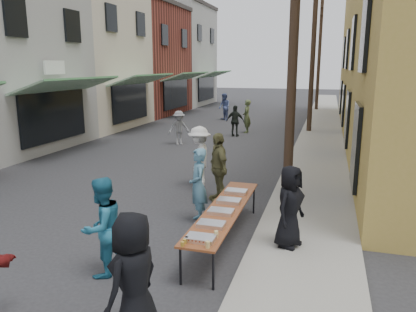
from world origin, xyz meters
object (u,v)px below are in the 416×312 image
Objects in this scene: utility_pole_near at (294,33)px; serving_table at (224,210)px; catering_tray_sausage at (201,238)px; server at (290,206)px; utility_pole_far at (319,55)px; guest_front_a at (134,280)px; guest_front_c at (102,227)px; utility_pole_mid at (313,50)px.

serving_table is (-0.97, -3.41, -3.79)m from utility_pole_near.
server is at bearing 51.15° from catering_tray_sausage.
server is at bearing 0.32° from serving_table.
utility_pole_far reaches higher than server.
guest_front_c is (-1.39, 1.54, -0.03)m from guest_front_a.
catering_tray_sausage is (-0.97, -29.06, -3.71)m from utility_pole_far.
utility_pole_far is at bearing -170.63° from guest_front_c.
guest_front_c is at bearing -95.26° from utility_pole_far.
serving_table is at bearing -92.02° from utility_pole_far.
utility_pole_far is at bearing 22.77° from server.
utility_pole_near is 1.00× the size of utility_pole_mid.
utility_pole_far is 27.64m from server.
guest_front_c is at bearing 144.06° from server.
catering_tray_sausage is at bearing 113.29° from guest_front_c.
catering_tray_sausage is at bearing -100.81° from utility_pole_near.
guest_front_a is at bearing -100.87° from catering_tray_sausage.
guest_front_c is at bearing -125.54° from guest_front_a.
server is (0.37, -27.41, -3.57)m from utility_pole_far.
server is (0.37, -3.41, -3.57)m from utility_pole_near.
utility_pole_near is 6.98m from guest_front_c.
utility_pole_far is 18.00× the size of catering_tray_sausage.
utility_pole_near is at bearing 28.17° from server.
utility_pole_near is 4.85× the size of guest_front_a.
catering_tray_sausage is at bearing -178.43° from guest_front_a.
utility_pole_far is 5.03× the size of guest_front_c.
utility_pole_mid is 1.00× the size of utility_pole_far.
server is (1.68, 3.46, 0.01)m from guest_front_a.
guest_front_c is (-1.73, -0.26, 0.11)m from catering_tray_sausage.
guest_front_c reaches higher than server.
utility_pole_near is at bearing -90.00° from utility_pole_mid.
guest_front_c is at bearing -171.34° from catering_tray_sausage.
serving_table is at bearing 112.32° from server.
utility_pole_near is 5.40× the size of server.
guest_front_c reaches higher than catering_tray_sausage.
utility_pole_near is 5.19m from serving_table.
catering_tray_sausage is at bearing -90.00° from serving_table.
catering_tray_sausage is 1.76m from guest_front_c.
utility_pole_far reaches higher than catering_tray_sausage.
guest_front_c is 1.07× the size of server.
server is at bearing -89.23° from utility_pole_far.
serving_table is 2.59m from guest_front_c.
utility_pole_mid and utility_pole_far have the same top height.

